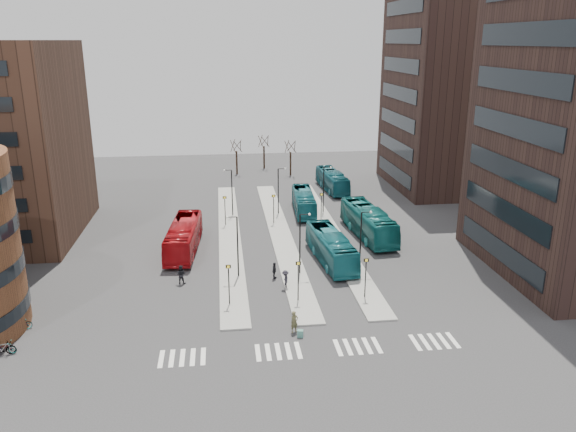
{
  "coord_description": "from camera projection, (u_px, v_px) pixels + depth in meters",
  "views": [
    {
      "loc": [
        -4.72,
        -32.37,
        22.0
      ],
      "look_at": [
        1.85,
        21.32,
        5.0
      ],
      "focal_mm": 35.0,
      "sensor_mm": 36.0,
      "label": 1
    }
  ],
  "objects": [
    {
      "name": "teal_bus_a",
      "position": [
        331.0,
        247.0,
        57.83
      ],
      "size": [
        3.66,
        11.46,
        3.14
      ],
      "primitive_type": "imported",
      "rotation": [
        0.0,
        0.0,
        0.09
      ],
      "color": "#155F69",
      "rests_on": "ground"
    },
    {
      "name": "commuter_b",
      "position": [
        274.0,
        271.0,
        53.91
      ],
      "size": [
        0.69,
        1.04,
        1.65
      ],
      "primitive_type": "imported",
      "rotation": [
        0.0,
        0.0,
        1.25
      ],
      "color": "black",
      "rests_on": "ground"
    },
    {
      "name": "traveller",
      "position": [
        294.0,
        322.0,
        43.95
      ],
      "size": [
        0.77,
        0.65,
        1.79
      ],
      "primitive_type": "imported",
      "rotation": [
        0.0,
        0.0,
        0.4
      ],
      "color": "brown",
      "rests_on": "ground"
    },
    {
      "name": "suitcase",
      "position": [
        300.0,
        334.0,
        43.43
      ],
      "size": [
        0.53,
        0.46,
        0.57
      ],
      "primitive_type": "cube",
      "rotation": [
        0.0,
        0.0,
        -0.23
      ],
      "color": "navy",
      "rests_on": "ground"
    },
    {
      "name": "island_mid",
      "position": [
        280.0,
        234.0,
        66.41
      ],
      "size": [
        2.5,
        45.0,
        0.15
      ],
      "primitive_type": "cube",
      "color": "gray",
      "rests_on": "ground"
    },
    {
      "name": "red_bus",
      "position": [
        184.0,
        237.0,
        60.73
      ],
      "size": [
        3.72,
        12.02,
        3.3
      ],
      "primitive_type": "imported",
      "rotation": [
        0.0,
        0.0,
        -0.08
      ],
      "color": "#A10C11",
      "rests_on": "ground"
    },
    {
      "name": "commuter_a",
      "position": [
        181.0,
        274.0,
        52.77
      ],
      "size": [
        1.02,
        0.87,
        1.85
      ],
      "primitive_type": "imported",
      "rotation": [
        0.0,
        0.0,
        2.93
      ],
      "color": "black",
      "rests_on": "ground"
    },
    {
      "name": "crosswalk_stripes",
      "position": [
        315.0,
        349.0,
        41.78
      ],
      "size": [
        22.35,
        2.4,
        0.01
      ],
      "color": "silver",
      "rests_on": "ground"
    },
    {
      "name": "bare_trees",
      "position": [
        264.0,
        157.0,
        96.63
      ],
      "size": [
        10.97,
        8.14,
        5.9
      ],
      "color": "black",
      "rests_on": "ground"
    },
    {
      "name": "teal_bus_c",
      "position": [
        368.0,
        222.0,
        65.32
      ],
      "size": [
        4.02,
        12.74,
        3.49
      ],
      "primitive_type": "imported",
      "rotation": [
        0.0,
        0.0,
        0.09
      ],
      "color": "#125D5D",
      "rests_on": "ground"
    },
    {
      "name": "bicycle_near",
      "position": [
        4.0,
        348.0,
        41.03
      ],
      "size": [
        1.9,
        0.77,
        0.98
      ],
      "primitive_type": "imported",
      "rotation": [
        0.0,
        0.0,
        1.5
      ],
      "color": "gray",
      "rests_on": "ground"
    },
    {
      "name": "bicycle_mid",
      "position": [
        2.0,
        349.0,
        40.78
      ],
      "size": [
        1.86,
        1.04,
        1.08
      ],
      "primitive_type": "imported",
      "rotation": [
        0.0,
        0.0,
        1.89
      ],
      "color": "gray",
      "rests_on": "ground"
    },
    {
      "name": "island_left",
      "position": [
        230.0,
        236.0,
        65.71
      ],
      "size": [
        2.5,
        45.0,
        0.15
      ],
      "primitive_type": "cube",
      "color": "gray",
      "rests_on": "ground"
    },
    {
      "name": "ground",
      "position": [
        299.0,
        382.0,
        37.79
      ],
      "size": [
        160.0,
        160.0,
        0.0
      ],
      "primitive_type": "plane",
      "color": "#2A2A2C",
      "rests_on": "ground"
    },
    {
      "name": "commuter_c",
      "position": [
        285.0,
        279.0,
        51.75
      ],
      "size": [
        0.75,
        1.2,
        1.78
      ],
      "primitive_type": "imported",
      "rotation": [
        0.0,
        0.0,
        4.63
      ],
      "color": "black",
      "rests_on": "ground"
    },
    {
      "name": "bicycle_far",
      "position": [
        19.0,
        325.0,
        44.27
      ],
      "size": [
        1.99,
        1.38,
        0.99
      ],
      "primitive_type": "imported",
      "rotation": [
        0.0,
        0.0,
        2.0
      ],
      "color": "gray",
      "rests_on": "ground"
    },
    {
      "name": "sign_poles",
      "position": [
        284.0,
        235.0,
        59.03
      ],
      "size": [
        12.45,
        22.12,
        3.65
      ],
      "color": "black",
      "rests_on": "ground"
    },
    {
      "name": "lamp_posts",
      "position": [
        288.0,
        210.0,
        63.54
      ],
      "size": [
        14.04,
        20.24,
        6.12
      ],
      "color": "black",
      "rests_on": "ground"
    },
    {
      "name": "teal_bus_b",
      "position": [
        304.0,
        202.0,
        74.51
      ],
      "size": [
        3.07,
        10.61,
        2.92
      ],
      "primitive_type": "imported",
      "rotation": [
        0.0,
        0.0,
        -0.06
      ],
      "color": "#145B65",
      "rests_on": "ground"
    },
    {
      "name": "island_right",
      "position": [
        330.0,
        232.0,
        67.1
      ],
      "size": [
        2.5,
        45.0,
        0.15
      ],
      "primitive_type": "cube",
      "color": "gray",
      "rests_on": "ground"
    },
    {
      "name": "tower_far",
      "position": [
        463.0,
        89.0,
        84.34
      ],
      "size": [
        20.12,
        20.0,
        30.0
      ],
      "color": "black",
      "rests_on": "ground"
    },
    {
      "name": "teal_bus_d",
      "position": [
        332.0,
        181.0,
        85.5
      ],
      "size": [
        3.38,
        11.08,
        3.04
      ],
      "primitive_type": "imported",
      "rotation": [
        0.0,
        0.0,
        0.08
      ],
      "color": "#12505D",
      "rests_on": "ground"
    }
  ]
}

